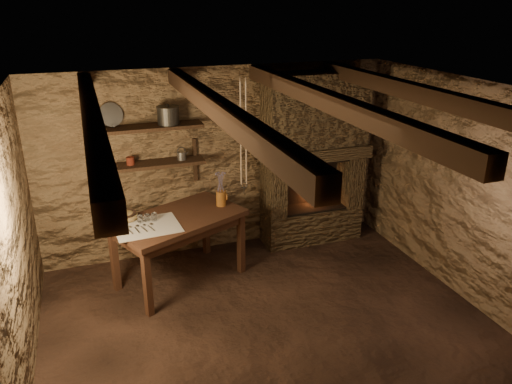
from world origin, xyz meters
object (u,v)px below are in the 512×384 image
object	(u,v)px
stoneware_jug	(221,191)
wooden_bowl	(124,217)
iron_stockpot	(168,116)
red_pot	(322,191)
work_table	(180,247)

from	to	relation	value
stoneware_jug	wooden_bowl	size ratio (longest dim) A/B	1.34
wooden_bowl	iron_stockpot	size ratio (longest dim) A/B	1.22
red_pot	wooden_bowl	bearing A→B (deg)	-172.54
work_table	red_pot	size ratio (longest dim) A/B	3.09
wooden_bowl	red_pot	size ratio (longest dim) A/B	0.58
work_table	red_pot	xyz separation A→B (m)	(2.06, 0.46, 0.26)
iron_stockpot	work_table	bearing A→B (deg)	-96.00
stoneware_jug	red_pot	distance (m)	1.56
wooden_bowl	red_pot	world-z (taller)	red_pot
stoneware_jug	red_pot	xyz separation A→B (m)	(1.50, 0.31, -0.30)
stoneware_jug	iron_stockpot	xyz separation A→B (m)	(-0.50, 0.43, 0.85)
red_pot	work_table	bearing A→B (deg)	-167.31
wooden_bowl	work_table	bearing A→B (deg)	-11.54
stoneware_jug	iron_stockpot	world-z (taller)	iron_stockpot
wooden_bowl	red_pot	distance (m)	2.67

